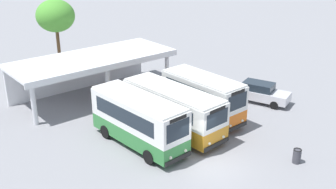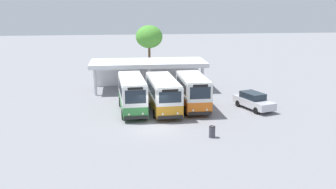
% 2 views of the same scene
% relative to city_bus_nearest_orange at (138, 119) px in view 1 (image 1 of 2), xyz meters
% --- Properties ---
extents(ground_plane, '(180.00, 180.00, 0.00)m').
position_rel_city_bus_nearest_orange_xyz_m(ground_plane, '(1.70, -4.81, -1.83)').
color(ground_plane, gray).
extents(city_bus_nearest_orange, '(2.59, 7.38, 3.31)m').
position_rel_city_bus_nearest_orange_xyz_m(city_bus_nearest_orange, '(0.00, 0.00, 0.00)').
color(city_bus_nearest_orange, black).
rests_on(city_bus_nearest_orange, ground).
extents(city_bus_second_in_row, '(2.78, 8.09, 3.11)m').
position_rel_city_bus_nearest_orange_xyz_m(city_bus_second_in_row, '(2.92, 0.12, -0.10)').
color(city_bus_second_in_row, black).
rests_on(city_bus_second_in_row, ground).
extents(city_bus_middle_cream, '(2.48, 6.57, 3.27)m').
position_rel_city_bus_nearest_orange_xyz_m(city_bus_middle_cream, '(5.83, 0.22, -0.02)').
color(city_bus_middle_cream, black).
rests_on(city_bus_middle_cream, ground).
extents(parked_car_flank, '(3.16, 4.86, 1.62)m').
position_rel_city_bus_nearest_orange_xyz_m(parked_car_flank, '(11.69, -0.40, -1.00)').
color(parked_car_flank, black).
rests_on(parked_car_flank, ground).
extents(terminal_canopy, '(13.39, 5.44, 3.40)m').
position_rel_city_bus_nearest_orange_xyz_m(terminal_canopy, '(2.13, 9.93, 0.81)').
color(terminal_canopy, silver).
rests_on(terminal_canopy, ground).
extents(waiting_chair_end_by_column, '(0.46, 0.46, 0.86)m').
position_rel_city_bus_nearest_orange_xyz_m(waiting_chair_end_by_column, '(1.86, 8.34, -1.30)').
color(waiting_chair_end_by_column, slate).
rests_on(waiting_chair_end_by_column, ground).
extents(waiting_chair_second_from_end, '(0.46, 0.46, 0.86)m').
position_rel_city_bus_nearest_orange_xyz_m(waiting_chair_second_from_end, '(2.50, 8.28, -1.30)').
color(waiting_chair_second_from_end, slate).
rests_on(waiting_chair_second_from_end, ground).
extents(waiting_chair_middle_seat, '(0.46, 0.46, 0.86)m').
position_rel_city_bus_nearest_orange_xyz_m(waiting_chair_middle_seat, '(3.13, 8.30, -1.30)').
color(waiting_chair_middle_seat, slate).
rests_on(waiting_chair_middle_seat, ground).
extents(waiting_chair_fourth_seat, '(0.46, 0.46, 0.86)m').
position_rel_city_bus_nearest_orange_xyz_m(waiting_chair_fourth_seat, '(3.77, 8.34, -1.30)').
color(waiting_chair_fourth_seat, slate).
rests_on(waiting_chair_fourth_seat, ground).
extents(roadside_tree_behind_canopy, '(3.62, 3.62, 7.03)m').
position_rel_city_bus_nearest_orange_xyz_m(roadside_tree_behind_canopy, '(2.83, 17.18, 3.63)').
color(roadside_tree_behind_canopy, brown).
rests_on(roadside_tree_behind_canopy, ground).
extents(litter_bin_apron, '(0.49, 0.49, 0.90)m').
position_rel_city_bus_nearest_orange_xyz_m(litter_bin_apron, '(5.89, -7.74, -1.37)').
color(litter_bin_apron, '#3F3F47').
rests_on(litter_bin_apron, ground).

